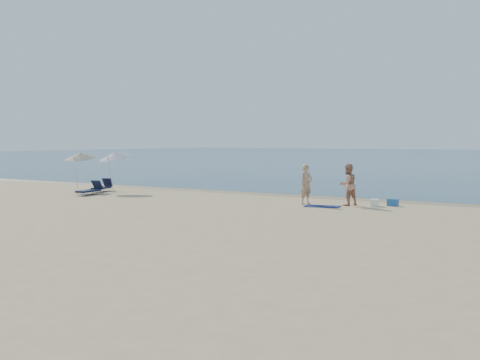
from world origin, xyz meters
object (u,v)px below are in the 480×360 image
object	(u,v)px
person_right	(348,185)
umbrella_near	(116,155)
person_left	(306,184)
blue_cooler	(393,202)

from	to	relation	value
person_right	umbrella_near	size ratio (longest dim) A/B	0.76
person_left	umbrella_near	size ratio (longest dim) A/B	0.74
blue_cooler	umbrella_near	world-z (taller)	umbrella_near
blue_cooler	umbrella_near	bearing A→B (deg)	-168.31
person_right	umbrella_near	distance (m)	14.01
blue_cooler	umbrella_near	size ratio (longest dim) A/B	0.18
person_right	blue_cooler	bearing A→B (deg)	146.39
person_right	blue_cooler	distance (m)	2.21
person_left	blue_cooler	world-z (taller)	person_left
umbrella_near	blue_cooler	bearing A→B (deg)	14.73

